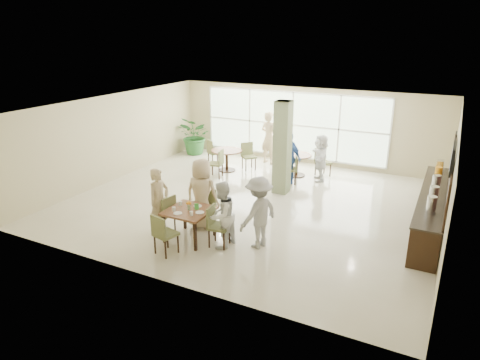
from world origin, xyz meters
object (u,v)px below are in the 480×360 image
at_px(round_table_right, 297,160).
at_px(adult_b, 321,158).
at_px(buffet_counter, 433,208).
at_px(round_table_left, 227,155).
at_px(potted_plant, 196,136).
at_px(teen_far, 202,194).
at_px(teen_left, 159,202).
at_px(adult_a, 288,157).
at_px(adult_standing, 269,138).
at_px(teen_standing, 259,212).
at_px(main_table, 189,213).
at_px(teen_right, 222,215).

height_order(round_table_right, adult_b, adult_b).
bearing_deg(buffet_counter, adult_b, 147.27).
xyz_separation_m(round_table_left, potted_plant, (-2.13, 1.32, 0.18)).
relative_size(round_table_left, potted_plant, 0.72).
relative_size(round_table_left, adult_b, 0.70).
xyz_separation_m(round_table_right, potted_plant, (-4.52, 0.74, 0.20)).
height_order(potted_plant, teen_far, teen_far).
bearing_deg(potted_plant, teen_far, -56.17).
height_order(teen_left, adult_b, teen_left).
xyz_separation_m(round_table_left, adult_b, (3.24, 0.46, 0.20)).
height_order(round_table_left, round_table_right, same).
bearing_deg(potted_plant, adult_a, -19.55).
bearing_deg(round_table_left, adult_standing, 57.37).
bearing_deg(teen_far, round_table_left, -73.18).
distance_m(potted_plant, adult_a, 4.80).
xyz_separation_m(teen_left, teen_far, (0.73, 0.76, 0.07)).
xyz_separation_m(round_table_right, adult_a, (0.00, -0.87, 0.32)).
bearing_deg(teen_standing, teen_far, -82.00).
xyz_separation_m(potted_plant, teen_far, (3.80, -5.67, 0.14)).
height_order(teen_standing, adult_a, adult_a).
distance_m(main_table, teen_standing, 1.66).
bearing_deg(potted_plant, round_table_right, -9.27).
bearing_deg(teen_right, potted_plant, -137.37).
relative_size(round_table_right, adult_standing, 0.52).
bearing_deg(teen_right, round_table_left, -146.64).
bearing_deg(teen_standing, adult_b, -160.46).
distance_m(round_table_left, round_table_right, 2.46).
xyz_separation_m(buffet_counter, potted_plant, (-8.94, 3.15, 0.20)).
bearing_deg(teen_right, teen_left, -81.67).
xyz_separation_m(teen_left, teen_right, (1.68, 0.07, -0.04)).
xyz_separation_m(main_table, round_table_left, (-1.76, 5.07, -0.09)).
height_order(buffet_counter, potted_plant, buffet_counter).
relative_size(round_table_right, teen_standing, 0.60).
bearing_deg(adult_b, teen_left, -43.99).
distance_m(main_table, teen_right, 0.87).
bearing_deg(adult_b, teen_right, -28.05).
relative_size(adult_b, adult_standing, 0.79).
bearing_deg(teen_left, teen_standing, -69.94).
xyz_separation_m(main_table, teen_standing, (1.60, 0.41, 0.17)).
bearing_deg(teen_far, buffet_counter, -158.14).
distance_m(teen_left, adult_standing, 6.61).
height_order(main_table, teen_far, teen_far).
bearing_deg(teen_left, main_table, -77.52).
distance_m(teen_left, teen_standing, 2.45).
distance_m(main_table, potted_plant, 7.48).
bearing_deg(main_table, adult_b, 74.98).
bearing_deg(round_table_left, teen_left, -79.54).
bearing_deg(adult_a, adult_standing, 151.42).
distance_m(buffet_counter, teen_right, 5.29).
relative_size(main_table, teen_standing, 0.61).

